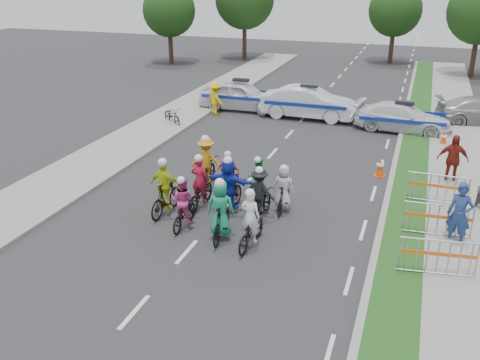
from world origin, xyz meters
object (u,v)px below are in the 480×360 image
(parked_bike, at_px, (172,116))
(tree_0, at_px, (169,10))
(police_car_1, at_px, (308,103))
(cone_1, at_px, (444,139))
(barrier_2, at_px, (438,190))
(police_car_2, at_px, (403,118))
(barrier_1, at_px, (438,221))
(rider_5, at_px, (229,189))
(marshal_hiviz, at_px, (215,99))
(rider_1, at_px, (221,215))
(rider_2, at_px, (183,208))
(rider_6, at_px, (200,189))
(tree_4, at_px, (395,10))
(rider_9, at_px, (229,178))
(spectator_2, at_px, (453,160))
(rider_3, at_px, (165,193))
(rider_4, at_px, (260,198))
(rider_7, at_px, (284,193))
(police_car_0, at_px, (241,96))
(rider_0, at_px, (251,227))
(cone_0, at_px, (380,168))
(spectator_0, at_px, (459,215))
(rider_8, at_px, (258,184))
(barrier_0, at_px, (438,259))
(rider_10, at_px, (207,166))

(parked_bike, height_order, tree_0, tree_0)
(police_car_1, xyz_separation_m, cone_1, (6.78, -2.66, -0.48))
(barrier_2, bearing_deg, cone_1, 87.67)
(police_car_2, xyz_separation_m, barrier_1, (1.61, -11.14, -0.11))
(rider_5, xyz_separation_m, marshal_hiviz, (-4.93, 11.38, 0.04))
(rider_1, height_order, rider_2, rider_1)
(rider_6, distance_m, cone_1, 12.31)
(rider_5, relative_size, tree_4, 0.31)
(rider_9, height_order, spectator_2, spectator_2)
(rider_3, distance_m, barrier_2, 9.10)
(barrier_1, bearing_deg, marshal_hiviz, 135.74)
(rider_4, xyz_separation_m, barrier_2, (5.39, 2.86, -0.14))
(rider_7, relative_size, barrier_2, 0.83)
(rider_3, height_order, police_car_0, rider_3)
(rider_0, distance_m, rider_9, 3.75)
(rider_4, bearing_deg, parked_bike, -45.29)
(rider_5, xyz_separation_m, cone_1, (6.76, 9.60, -0.48))
(rider_9, xyz_separation_m, tree_4, (3.25, 29.82, 3.53))
(rider_0, relative_size, police_car_2, 0.40)
(cone_0, bearing_deg, tree_0, 132.72)
(rider_1, relative_size, rider_3, 1.00)
(parked_bike, xyz_separation_m, tree_0, (-7.91, 16.26, 3.74))
(rider_1, xyz_separation_m, marshal_hiviz, (-5.36, 13.21, 0.11))
(tree_4, bearing_deg, marshal_hiviz, -111.38)
(rider_7, height_order, parked_bike, rider_7)
(marshal_hiviz, bearing_deg, spectator_0, 169.81)
(rider_6, xyz_separation_m, spectator_0, (8.06, -0.02, 0.34))
(spectator_0, height_order, marshal_hiviz, spectator_0)
(cone_0, bearing_deg, rider_1, -120.57)
(rider_0, height_order, police_car_0, rider_0)
(barrier_2, bearing_deg, rider_2, -150.45)
(rider_8, xyz_separation_m, tree_4, (2.13, 29.97, 3.56))
(parked_bike, bearing_deg, rider_8, -99.40)
(police_car_2, xyz_separation_m, barrier_0, (1.61, -13.44, -0.11))
(rider_6, xyz_separation_m, tree_0, (-13.18, 25.01, 3.56))
(rider_8, distance_m, spectator_0, 6.46)
(rider_7, xyz_separation_m, rider_8, (-1.03, 0.49, -0.03))
(marshal_hiviz, xyz_separation_m, barrier_2, (11.42, -8.65, -0.31))
(rider_10, bearing_deg, tree_0, -68.37)
(marshal_hiviz, xyz_separation_m, cone_1, (11.69, -1.78, -0.52))
(rider_8, distance_m, parked_bike, 10.39)
(cone_1, bearing_deg, rider_3, -129.63)
(police_car_1, height_order, cone_0, police_car_1)
(cone_0, xyz_separation_m, tree_4, (-1.63, 26.17, 3.85))
(spectator_0, distance_m, marshal_hiviz, 16.47)
(barrier_2, xyz_separation_m, cone_0, (-2.07, 2.18, -0.22))
(rider_8, relative_size, barrier_2, 0.85)
(rider_4, height_order, rider_6, rider_6)
(rider_7, xyz_separation_m, tree_0, (-15.90, 24.46, 3.53))
(spectator_0, distance_m, tree_0, 32.99)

